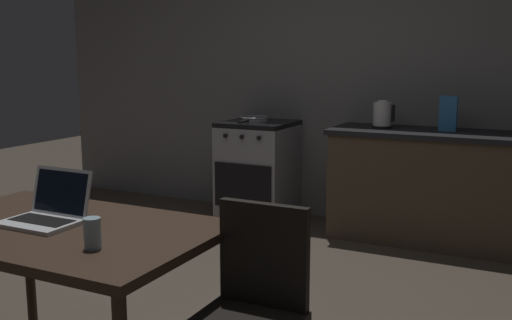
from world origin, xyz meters
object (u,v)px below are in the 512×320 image
(frying_pan, at_px, (254,119))
(drinking_glass, at_px, (92,233))
(stove_oven, at_px, (258,170))
(dining_table, at_px, (61,242))
(laptop, at_px, (47,212))
(chair, at_px, (252,303))
(cereal_box, at_px, (448,114))
(electric_kettle, at_px, (382,115))

(frying_pan, relative_size, drinking_glass, 3.61)
(stove_oven, height_order, dining_table, stove_oven)
(dining_table, bearing_deg, frying_pan, 100.00)
(stove_oven, bearing_deg, laptop, -82.31)
(stove_oven, bearing_deg, dining_table, -80.64)
(chair, relative_size, cereal_box, 3.25)
(drinking_glass, xyz_separation_m, cereal_box, (0.81, 3.05, 0.22))
(laptop, bearing_deg, cereal_box, 64.53)
(chair, height_order, electric_kettle, electric_kettle)
(electric_kettle, distance_m, drinking_glass, 3.05)
(chair, xyz_separation_m, laptop, (-0.94, -0.12, 0.28))
(dining_table, height_order, laptop, laptop)
(dining_table, bearing_deg, electric_kettle, 77.46)
(dining_table, height_order, electric_kettle, electric_kettle)
(electric_kettle, bearing_deg, dining_table, -102.54)
(chair, distance_m, laptop, 0.98)
(drinking_glass, height_order, cereal_box, cereal_box)
(laptop, xyz_separation_m, cereal_box, (1.23, 2.87, 0.23))
(chair, relative_size, laptop, 2.75)
(frying_pan, distance_m, drinking_glass, 3.12)
(laptop, bearing_deg, drinking_glass, -25.72)
(cereal_box, bearing_deg, frying_pan, -178.31)
(drinking_glass, bearing_deg, electric_kettle, 84.26)
(dining_table, bearing_deg, laptop, 171.56)
(dining_table, relative_size, cereal_box, 4.93)
(electric_kettle, bearing_deg, chair, -85.54)
(laptop, relative_size, drinking_glass, 2.71)
(chair, distance_m, cereal_box, 2.82)
(dining_table, height_order, chair, chair)
(dining_table, distance_m, drinking_glass, 0.39)
(stove_oven, distance_m, cereal_box, 1.71)
(chair, bearing_deg, laptop, -162.33)
(laptop, bearing_deg, chair, 4.75)
(stove_oven, relative_size, electric_kettle, 3.95)
(stove_oven, bearing_deg, electric_kettle, 0.13)
(frying_pan, bearing_deg, drinking_glass, -74.52)
(laptop, height_order, cereal_box, cereal_box)
(chair, bearing_deg, frying_pan, 127.09)
(chair, bearing_deg, electric_kettle, 105.03)
(stove_oven, bearing_deg, frying_pan, -137.41)
(chair, height_order, drinking_glass, chair)
(chair, relative_size, drinking_glass, 7.43)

